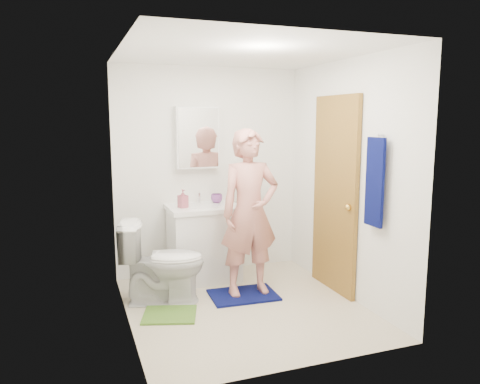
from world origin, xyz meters
name	(u,v)px	position (x,y,z in m)	size (l,w,h in m)	color
floor	(245,308)	(0.00, 0.00, -0.01)	(2.20, 2.40, 0.02)	beige
ceiling	(245,51)	(0.00, 0.00, 2.41)	(2.20, 2.40, 0.02)	white
wall_back	(209,171)	(0.00, 1.21, 1.20)	(2.20, 0.02, 2.40)	white
wall_front	(306,208)	(0.00, -1.21, 1.20)	(2.20, 0.02, 2.40)	white
wall_left	(123,191)	(-1.11, 0.00, 1.20)	(0.02, 2.40, 2.40)	white
wall_right	(347,180)	(1.11, 0.00, 1.20)	(0.02, 2.40, 2.40)	white
vanity_cabinet	(204,245)	(-0.15, 0.91, 0.40)	(0.75, 0.55, 0.80)	white
countertop	(203,208)	(-0.15, 0.91, 0.83)	(0.79, 0.59, 0.05)	white
sink_basin	(203,207)	(-0.15, 0.91, 0.84)	(0.40, 0.40, 0.03)	white
faucet	(199,198)	(-0.15, 1.09, 0.91)	(0.03, 0.03, 0.12)	silver
medicine_cabinet	(197,138)	(-0.15, 1.14, 1.60)	(0.50, 0.12, 0.70)	white
mirror_panel	(199,138)	(-0.15, 1.08, 1.60)	(0.46, 0.01, 0.66)	white
door	(335,195)	(1.07, 0.15, 1.02)	(0.05, 0.80, 2.05)	#A5772D
door_knob	(348,207)	(1.03, -0.17, 0.95)	(0.07, 0.07, 0.07)	gold
towel	(375,182)	(1.03, -0.57, 1.25)	(0.03, 0.24, 0.80)	#080E4D
towel_hook	(381,135)	(1.07, -0.57, 1.67)	(0.02, 0.02, 0.06)	silver
toilet	(163,262)	(-0.72, 0.40, 0.41)	(0.46, 0.81, 0.82)	white
bath_mat	(243,295)	(0.09, 0.26, 0.01)	(0.68, 0.48, 0.02)	#080E4D
green_rug	(170,315)	(-0.73, 0.04, 0.01)	(0.48, 0.41, 0.02)	#53822B
soap_dispenser	(183,199)	(-0.39, 0.89, 0.95)	(0.09, 0.09, 0.20)	#AC5062
toothbrush_cup	(217,198)	(0.04, 1.03, 0.90)	(0.13, 0.13, 0.10)	#793E89
man	(250,213)	(0.16, 0.29, 0.87)	(0.62, 0.41, 1.69)	tan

